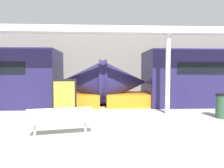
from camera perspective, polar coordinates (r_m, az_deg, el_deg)
name	(u,v)px	position (r m, az deg, el deg)	size (l,w,h in m)	color
ground_plane	(131,153)	(4.98, 5.35, -19.10)	(60.00, 60.00, 0.00)	#B2AFA8
station_wall	(110,64)	(15.93, -0.68, 5.66)	(56.00, 0.20, 5.00)	gray
bench_near	(60,119)	(6.19, -14.51, -9.68)	(1.91, 0.75, 0.87)	silver
trash_bin	(222,106)	(9.45, 29.03, -5.52)	(0.55, 0.55, 0.99)	#2D5138
poster_board	(64,97)	(8.90, -13.46, -3.68)	(1.05, 0.07, 1.61)	black
support_column_near	(168,74)	(9.38, 15.66, 2.72)	(0.22, 0.22, 3.60)	silver
canopy_beam	(169,31)	(9.55, 15.86, 14.45)	(28.00, 0.60, 0.28)	silver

